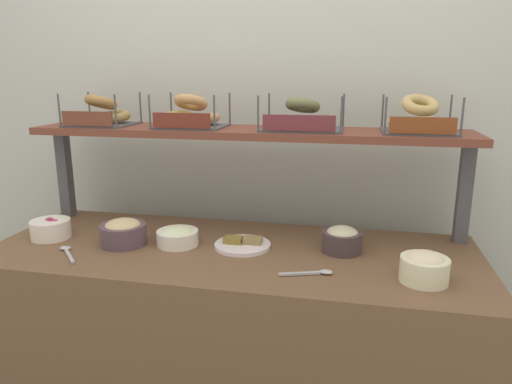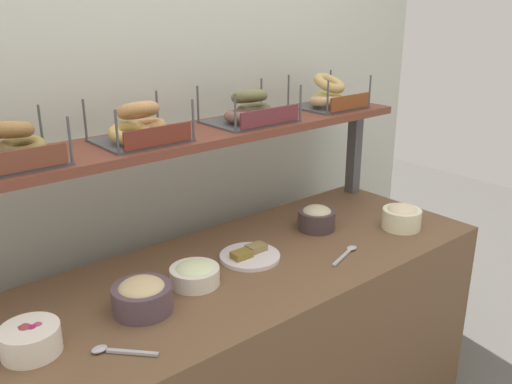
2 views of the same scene
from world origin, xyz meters
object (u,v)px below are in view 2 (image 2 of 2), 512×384
bowl_beet_salad (30,339)px  bagel_basket_sesame (139,127)px  bowl_potato_salad (402,216)px  bagel_basket_plain (329,97)px  bowl_hummus (142,296)px  serving_plate_white (250,255)px  bagel_basket_everything (11,148)px  serving_spoon_near_plate (347,252)px  bagel_basket_poppy (250,110)px  bowl_tuna_salad (317,218)px  serving_spoon_by_edge (114,350)px  bowl_scallion_spread (194,274)px

bowl_beet_salad → bagel_basket_sesame: size_ratio=0.55×
bowl_potato_salad → bagel_basket_plain: bagel_basket_plain is taller
bowl_potato_salad → bowl_hummus: same height
serving_plate_white → bagel_basket_everything: (-0.69, 0.23, 0.47)m
serving_plate_white → serving_spoon_near_plate: bearing=-34.2°
bowl_hummus → bagel_basket_plain: 1.22m
bagel_basket_sesame → bowl_potato_salad: bearing=-24.1°
bagel_basket_plain → serving_plate_white: bearing=-159.5°
bagel_basket_poppy → bowl_tuna_salad: bearing=-46.8°
bagel_basket_plain → bagel_basket_everything: bearing=-179.5°
bagel_basket_plain → bowl_hummus: bearing=-164.6°
bowl_potato_salad → bagel_basket_poppy: (-0.45, 0.41, 0.42)m
bagel_basket_everything → bagel_basket_sesame: bagel_basket_sesame is taller
bowl_tuna_salad → bowl_beet_salad: 1.17m
bowl_tuna_salad → bowl_hummus: 0.85m
bowl_hummus → serving_spoon_by_edge: (-0.16, -0.14, -0.04)m
serving_spoon_by_edge → bagel_basket_plain: bearing=19.2°
bowl_hummus → bagel_basket_everything: bagel_basket_everything is taller
bagel_basket_sesame → bagel_basket_plain: 0.92m
bowl_hummus → bagel_basket_sesame: size_ratio=0.63×
bagel_basket_everything → bowl_hummus: bearing=-52.5°
bowl_scallion_spread → bagel_basket_poppy: (0.45, 0.26, 0.44)m
bowl_beet_salad → serving_spoon_by_edge: bowl_beet_salad is taller
bowl_beet_salad → bagel_basket_everything: bearing=70.6°
bowl_scallion_spread → serving_plate_white: 0.26m
bowl_tuna_salad → bagel_basket_plain: bearing=37.7°
bowl_beet_salad → serving_plate_white: 0.79m
bagel_basket_sesame → bowl_tuna_salad: bearing=-16.8°
bowl_tuna_salad → bowl_beet_salad: bearing=-175.3°
bowl_scallion_spread → serving_plate_white: bowl_scallion_spread is taller
bowl_hummus → bowl_beet_salad: size_ratio=1.14×
bowl_hummus → serving_spoon_by_edge: bearing=-139.9°
bagel_basket_plain → serving_spoon_by_edge: bearing=-160.8°
bowl_scallion_spread → bowl_beet_salad: bearing=-176.5°
bagel_basket_everything → bagel_basket_poppy: 0.88m
bagel_basket_poppy → bagel_basket_everything: bearing=-179.7°
serving_plate_white → bagel_basket_plain: bearing=20.5°
bowl_tuna_salad → bowl_scallion_spread: 0.63m
bowl_potato_salad → bagel_basket_everything: (-1.33, 0.41, 0.43)m
bowl_beet_salad → bagel_basket_plain: bagel_basket_plain is taller
serving_spoon_near_plate → bagel_basket_poppy: 0.65m
serving_plate_white → bagel_basket_plain: (0.64, 0.24, 0.47)m
bowl_tuna_salad → bowl_beet_salad: size_ratio=0.97×
bagel_basket_everything → serving_spoon_near_plate: bearing=-23.4°
bowl_tuna_salad → serving_plate_white: (-0.38, -0.03, -0.04)m
bowl_potato_salad → serving_plate_white: bowl_potato_salad is taller
bowl_scallion_spread → serving_spoon_by_edge: bowl_scallion_spread is taller
serving_plate_white → bagel_basket_sesame: size_ratio=0.77×
bagel_basket_poppy → serving_plate_white: bearing=-129.6°
bowl_potato_salad → serving_plate_white: bearing=164.4°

